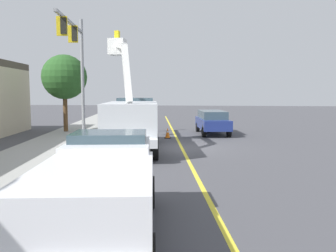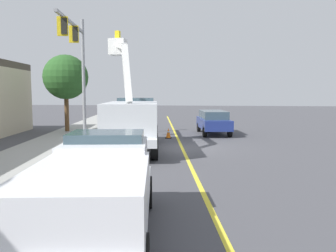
# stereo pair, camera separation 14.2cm
# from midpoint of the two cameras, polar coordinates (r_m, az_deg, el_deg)

# --- Properties ---
(ground) EXTENTS (120.00, 120.00, 0.00)m
(ground) POSITION_cam_midpoint_polar(r_m,az_deg,el_deg) (18.91, 2.55, -3.62)
(ground) COLOR #47474C
(sidewalk_far_side) EXTENTS (59.82, 12.99, 0.12)m
(sidewalk_far_side) POSITION_cam_midpoint_polar(r_m,az_deg,el_deg) (19.72, -19.15, -3.37)
(sidewalk_far_side) COLOR #9E9E99
(sidewalk_far_side) RESTS_ON ground
(lane_centre_stripe) EXTENTS (49.40, 8.02, 0.01)m
(lane_centre_stripe) POSITION_cam_midpoint_polar(r_m,az_deg,el_deg) (18.91, 2.55, -3.61)
(lane_centre_stripe) COLOR yellow
(lane_centre_stripe) RESTS_ON ground
(utility_bucket_truck) EXTENTS (8.49, 3.76, 6.48)m
(utility_bucket_truck) POSITION_cam_midpoint_polar(r_m,az_deg,el_deg) (18.40, -5.58, 1.12)
(utility_bucket_truck) COLOR silver
(utility_bucket_truck) RESTS_ON ground
(service_pickup_truck) EXTENTS (5.86, 2.95, 2.06)m
(service_pickup_truck) POSITION_cam_midpoint_polar(r_m,az_deg,el_deg) (7.31, -11.03, -9.65)
(service_pickup_truck) COLOR white
(service_pickup_truck) RESTS_ON ground
(passing_minivan) EXTENTS (5.04, 2.63, 1.69)m
(passing_minivan) POSITION_cam_midpoint_polar(r_m,az_deg,el_deg) (25.22, 7.64, 0.87)
(passing_minivan) COLOR navy
(passing_minivan) RESTS_ON ground
(traffic_cone_mid_front) EXTENTS (0.40, 0.40, 0.70)m
(traffic_cone_mid_front) POSITION_cam_midpoint_polar(r_m,az_deg,el_deg) (22.80, 0.24, -1.17)
(traffic_cone_mid_front) COLOR black
(traffic_cone_mid_front) RESTS_ON ground
(traffic_signal_mast) EXTENTS (6.30, 1.18, 7.85)m
(traffic_signal_mast) POSITION_cam_midpoint_polar(r_m,az_deg,el_deg) (22.56, -14.56, 11.32)
(traffic_signal_mast) COLOR gray
(traffic_signal_mast) RESTS_ON ground
(street_tree_right) EXTENTS (3.28, 3.28, 5.79)m
(street_tree_right) POSITION_cam_midpoint_polar(r_m,az_deg,el_deg) (26.82, -16.35, 7.71)
(street_tree_right) COLOR brown
(street_tree_right) RESTS_ON ground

